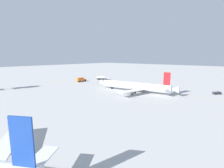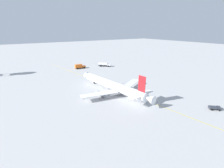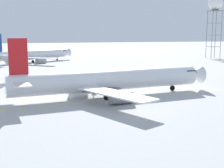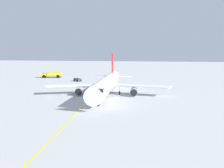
% 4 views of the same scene
% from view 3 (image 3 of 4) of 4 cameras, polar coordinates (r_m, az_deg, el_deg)
% --- Properties ---
extents(ground_plane, '(600.00, 600.00, 0.00)m').
position_cam_3_polar(ground_plane, '(56.86, -3.88, -2.99)').
color(ground_plane, '#B2B2B2').
extents(airliner_main, '(44.13, 34.51, 11.24)m').
position_cam_3_polar(airliner_main, '(59.75, -0.97, 0.49)').
color(airliner_main, white).
rests_on(airliner_main, ground_plane).
extents(airliner_secondary, '(34.78, 31.38, 11.97)m').
position_cam_3_polar(airliner_secondary, '(131.99, -14.64, 5.10)').
color(airliner_secondary, white).
rests_on(airliner_secondary, ground_plane).
extents(radar_tower, '(6.59, 6.59, 28.47)m').
position_cam_3_polar(radar_tower, '(154.56, 18.38, 13.53)').
color(radar_tower, slate).
rests_on(radar_tower, ground_plane).
extents(taxiway_centreline, '(154.95, 27.01, 0.01)m').
position_cam_3_polar(taxiway_centreline, '(57.85, 2.14, -2.75)').
color(taxiway_centreline, yellow).
rests_on(taxiway_centreline, ground_plane).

